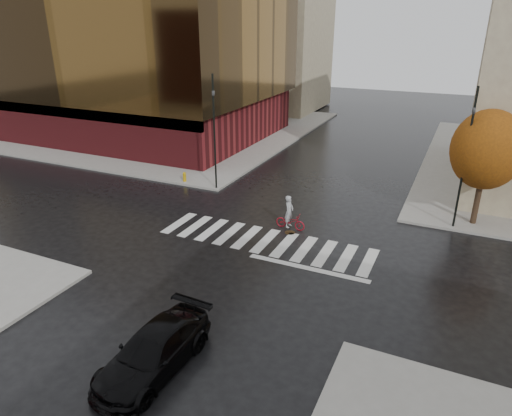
{
  "coord_description": "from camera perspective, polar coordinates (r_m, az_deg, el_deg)",
  "views": [
    {
      "loc": [
        8.77,
        -19.53,
        11.0
      ],
      "look_at": [
        -0.37,
        0.09,
        2.0
      ],
      "focal_mm": 32.0,
      "sensor_mm": 36.0,
      "label": 1
    }
  ],
  "objects": [
    {
      "name": "building_nw_far",
      "position": [
        61.72,
        1.41,
        21.78
      ],
      "size": [
        14.0,
        12.0,
        20.0
      ],
      "primitive_type": "cube",
      "color": "gray",
      "rests_on": "sidewalk_nw"
    },
    {
      "name": "crosswalk",
      "position": [
        24.47,
        1.19,
        -4.12
      ],
      "size": [
        12.0,
        3.0,
        0.01
      ],
      "primitive_type": "cube",
      "color": "silver",
      "rests_on": "ground"
    },
    {
      "name": "sedan",
      "position": [
        16.35,
        -12.66,
        -17.08
      ],
      "size": [
        2.16,
        4.97,
        1.42
      ],
      "primitive_type": "imported",
      "rotation": [
        0.0,
        0.0,
        -0.03
      ],
      "color": "black",
      "rests_on": "ground"
    },
    {
      "name": "traffic_light_nw",
      "position": [
        30.59,
        -5.25,
        10.32
      ],
      "size": [
        0.2,
        0.16,
        7.66
      ],
      "rotation": [
        0.0,
        0.0,
        -1.53
      ],
      "color": "black",
      "rests_on": "sidewalk_nw"
    },
    {
      "name": "fire_hydrant",
      "position": [
        33.22,
        -8.93,
        3.94
      ],
      "size": [
        0.25,
        0.25,
        0.7
      ],
      "color": "#BD910B",
      "rests_on": "sidewalk_nw"
    },
    {
      "name": "sidewalk_nw",
      "position": [
        51.46,
        -11.23,
        9.9
      ],
      "size": [
        30.0,
        30.0,
        0.15
      ],
      "primitive_type": "cube",
      "color": "gray",
      "rests_on": "ground"
    },
    {
      "name": "ground",
      "position": [
        24.07,
        0.71,
        -4.61
      ],
      "size": [
        120.0,
        120.0,
        0.0
      ],
      "primitive_type": "plane",
      "color": "black",
      "rests_on": "ground"
    },
    {
      "name": "manhole",
      "position": [
        25.45,
        4.26,
        -3.08
      ],
      "size": [
        0.67,
        0.67,
        0.01
      ],
      "primitive_type": "cylinder",
      "rotation": [
        0.0,
        0.0,
        -0.14
      ],
      "color": "#422E17",
      "rests_on": "ground"
    },
    {
      "name": "cyclist",
      "position": [
        25.66,
        4.26,
        -1.22
      ],
      "size": [
        1.76,
        0.69,
        1.97
      ],
      "rotation": [
        0.0,
        0.0,
        1.53
      ],
      "color": "#A10E1E",
      "rests_on": "ground"
    },
    {
      "name": "office_glass",
      "position": [
        48.6,
        -15.17,
        18.64
      ],
      "size": [
        27.0,
        19.0,
        16.0
      ],
      "color": "maroon",
      "rests_on": "sidewalk_nw"
    },
    {
      "name": "tree_ne_a",
      "position": [
        27.74,
        26.93,
        6.49
      ],
      "size": [
        3.8,
        3.8,
        6.5
      ],
      "color": "#322116",
      "rests_on": "sidewalk_ne"
    },
    {
      "name": "traffic_light_ne",
      "position": [
        26.74,
        24.87,
        6.66
      ],
      "size": [
        0.17,
        0.21,
        7.74
      ],
      "rotation": [
        0.0,
        0.0,
        3.22
      ],
      "color": "black",
      "rests_on": "sidewalk_ne"
    }
  ]
}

